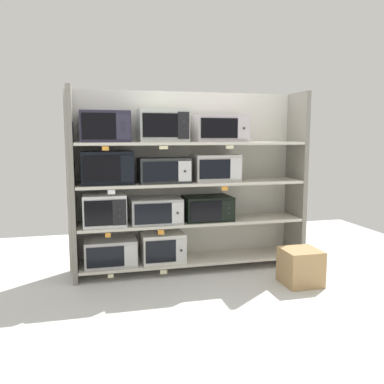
{
  "coord_description": "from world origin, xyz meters",
  "views": [
    {
      "loc": [
        -1.06,
        -4.24,
        1.46
      ],
      "look_at": [
        0.0,
        0.0,
        0.86
      ],
      "focal_mm": 38.2,
      "sensor_mm": 36.0,
      "label": 1
    }
  ],
  "objects_px": {
    "microwave_0": "(110,252)",
    "microwave_8": "(105,127)",
    "microwave_3": "(155,210)",
    "microwave_10": "(220,128)",
    "microwave_1": "(163,247)",
    "microwave_9": "(163,126)",
    "microwave_2": "(104,210)",
    "shipping_carton": "(301,267)",
    "microwave_4": "(207,208)",
    "microwave_5": "(107,168)",
    "microwave_6": "(164,170)",
    "microwave_7": "(216,168)"
  },
  "relations": [
    {
      "from": "microwave_1",
      "to": "microwave_10",
      "type": "xyz_separation_m",
      "value": [
        0.64,
        0.0,
        1.27
      ]
    },
    {
      "from": "microwave_3",
      "to": "microwave_8",
      "type": "bearing_deg",
      "value": -179.99
    },
    {
      "from": "microwave_1",
      "to": "microwave_10",
      "type": "relative_size",
      "value": 0.8
    },
    {
      "from": "microwave_0",
      "to": "microwave_3",
      "type": "bearing_deg",
      "value": -0.01
    },
    {
      "from": "microwave_5",
      "to": "microwave_6",
      "type": "relative_size",
      "value": 0.98
    },
    {
      "from": "microwave_1",
      "to": "microwave_9",
      "type": "height_order",
      "value": "microwave_9"
    },
    {
      "from": "microwave_3",
      "to": "microwave_10",
      "type": "relative_size",
      "value": 0.94
    },
    {
      "from": "microwave_2",
      "to": "microwave_6",
      "type": "height_order",
      "value": "microwave_6"
    },
    {
      "from": "shipping_carton",
      "to": "microwave_9",
      "type": "bearing_deg",
      "value": 150.32
    },
    {
      "from": "microwave_4",
      "to": "shipping_carton",
      "type": "xyz_separation_m",
      "value": [
        0.76,
        -0.71,
        -0.5
      ]
    },
    {
      "from": "microwave_4",
      "to": "microwave_5",
      "type": "xyz_separation_m",
      "value": [
        -1.07,
        0.0,
        0.46
      ]
    },
    {
      "from": "microwave_5",
      "to": "shipping_carton",
      "type": "xyz_separation_m",
      "value": [
        1.82,
        -0.71,
        -0.97
      ]
    },
    {
      "from": "microwave_9",
      "to": "microwave_4",
      "type": "bearing_deg",
      "value": -0.05
    },
    {
      "from": "microwave_0",
      "to": "microwave_4",
      "type": "bearing_deg",
      "value": -0.01
    },
    {
      "from": "microwave_3",
      "to": "shipping_carton",
      "type": "height_order",
      "value": "microwave_3"
    },
    {
      "from": "microwave_2",
      "to": "microwave_7",
      "type": "distance_m",
      "value": 1.27
    },
    {
      "from": "microwave_5",
      "to": "microwave_6",
      "type": "bearing_deg",
      "value": -0.01
    },
    {
      "from": "microwave_1",
      "to": "microwave_2",
      "type": "relative_size",
      "value": 1.05
    },
    {
      "from": "microwave_4",
      "to": "microwave_8",
      "type": "relative_size",
      "value": 1.06
    },
    {
      "from": "microwave_6",
      "to": "shipping_carton",
      "type": "bearing_deg",
      "value": -29.83
    },
    {
      "from": "microwave_4",
      "to": "microwave_9",
      "type": "relative_size",
      "value": 1.03
    },
    {
      "from": "microwave_10",
      "to": "microwave_0",
      "type": "bearing_deg",
      "value": -179.99
    },
    {
      "from": "microwave_4",
      "to": "microwave_0",
      "type": "bearing_deg",
      "value": 179.99
    },
    {
      "from": "microwave_3",
      "to": "microwave_9",
      "type": "xyz_separation_m",
      "value": [
        0.09,
        0.0,
        0.89
      ]
    },
    {
      "from": "microwave_5",
      "to": "microwave_6",
      "type": "xyz_separation_m",
      "value": [
        0.58,
        -0.0,
        -0.04
      ]
    },
    {
      "from": "microwave_5",
      "to": "shipping_carton",
      "type": "distance_m",
      "value": 2.18
    },
    {
      "from": "microwave_4",
      "to": "microwave_10",
      "type": "bearing_deg",
      "value": 0.18
    },
    {
      "from": "microwave_0",
      "to": "microwave_1",
      "type": "xyz_separation_m",
      "value": [
        0.55,
        0.0,
        0.02
      ]
    },
    {
      "from": "microwave_0",
      "to": "microwave_10",
      "type": "relative_size",
      "value": 0.94
    },
    {
      "from": "microwave_1",
      "to": "microwave_9",
      "type": "distance_m",
      "value": 1.29
    },
    {
      "from": "microwave_3",
      "to": "shipping_carton",
      "type": "relative_size",
      "value": 1.49
    },
    {
      "from": "microwave_1",
      "to": "microwave_4",
      "type": "bearing_deg",
      "value": -0.03
    },
    {
      "from": "microwave_7",
      "to": "microwave_8",
      "type": "relative_size",
      "value": 1.0
    },
    {
      "from": "microwave_3",
      "to": "microwave_6",
      "type": "bearing_deg",
      "value": 0.05
    },
    {
      "from": "microwave_0",
      "to": "microwave_8",
      "type": "distance_m",
      "value": 1.3
    },
    {
      "from": "microwave_7",
      "to": "microwave_9",
      "type": "distance_m",
      "value": 0.73
    },
    {
      "from": "microwave_3",
      "to": "microwave_4",
      "type": "height_order",
      "value": "microwave_3"
    },
    {
      "from": "microwave_0",
      "to": "microwave_1",
      "type": "bearing_deg",
      "value": 0.01
    },
    {
      "from": "microwave_5",
      "to": "microwave_10",
      "type": "distance_m",
      "value": 1.27
    },
    {
      "from": "shipping_carton",
      "to": "microwave_8",
      "type": "bearing_deg",
      "value": 158.86
    },
    {
      "from": "microwave_1",
      "to": "microwave_5",
      "type": "height_order",
      "value": "microwave_5"
    },
    {
      "from": "microwave_5",
      "to": "microwave_9",
      "type": "relative_size",
      "value": 1.02
    },
    {
      "from": "microwave_5",
      "to": "microwave_10",
      "type": "relative_size",
      "value": 0.91
    },
    {
      "from": "microwave_2",
      "to": "microwave_1",
      "type": "bearing_deg",
      "value": 0.01
    },
    {
      "from": "microwave_4",
      "to": "microwave_5",
      "type": "height_order",
      "value": "microwave_5"
    },
    {
      "from": "microwave_6",
      "to": "microwave_8",
      "type": "bearing_deg",
      "value": -179.98
    },
    {
      "from": "microwave_4",
      "to": "microwave_9",
      "type": "height_order",
      "value": "microwave_9"
    },
    {
      "from": "microwave_2",
      "to": "shipping_carton",
      "type": "bearing_deg",
      "value": -20.84
    },
    {
      "from": "microwave_0",
      "to": "microwave_3",
      "type": "height_order",
      "value": "microwave_3"
    },
    {
      "from": "microwave_0",
      "to": "microwave_2",
      "type": "relative_size",
      "value": 1.24
    }
  ]
}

